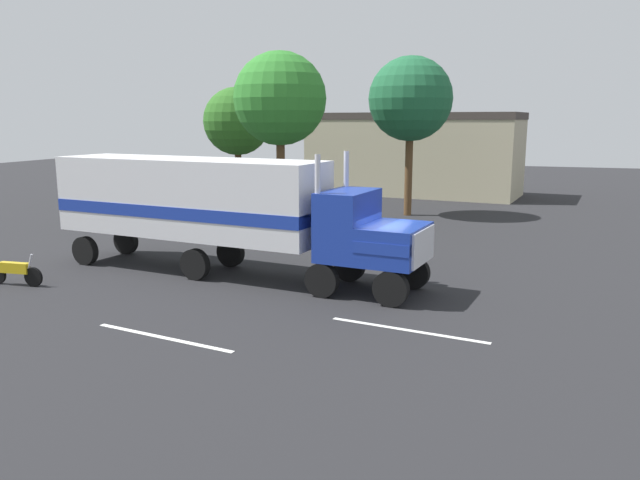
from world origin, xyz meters
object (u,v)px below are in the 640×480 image
(motorcycle, at_px, (15,271))
(tree_right, at_px, (237,122))
(person_bystander, at_px, (341,245))
(tree_left, at_px, (280,99))
(semi_truck, at_px, (214,205))
(tree_center, at_px, (411,99))

(motorcycle, distance_m, tree_right, 22.46)
(person_bystander, relative_size, tree_left, 0.18)
(semi_truck, height_order, tree_center, tree_center)
(tree_center, bearing_deg, tree_right, 170.15)
(semi_truck, height_order, motorcycle, semi_truck)
(tree_center, distance_m, tree_right, 12.17)
(tree_left, bearing_deg, semi_truck, -81.59)
(person_bystander, height_order, tree_right, tree_right)
(motorcycle, bearing_deg, tree_left, 73.16)
(motorcycle, height_order, tree_right, tree_right)
(tree_center, bearing_deg, person_bystander, -90.11)
(motorcycle, bearing_deg, person_bystander, 30.94)
(semi_truck, distance_m, person_bystander, 4.92)
(semi_truck, bearing_deg, motorcycle, -147.16)
(person_bystander, xyz_separation_m, tree_center, (0.03, 13.88, 5.77))
(person_bystander, xyz_separation_m, tree_right, (-11.90, 15.95, 4.51))
(semi_truck, bearing_deg, tree_right, 113.26)
(tree_right, bearing_deg, person_bystander, -53.28)
(semi_truck, relative_size, person_bystander, 8.82)
(tree_center, bearing_deg, tree_left, -133.51)
(person_bystander, bearing_deg, tree_center, 89.89)
(semi_truck, distance_m, motorcycle, 7.07)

